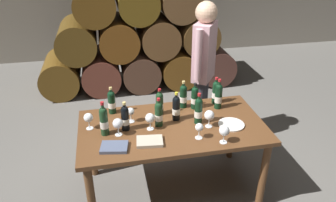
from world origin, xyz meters
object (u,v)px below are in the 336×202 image
Objects in this scene: wine_bottle_4 at (160,103)px; serving_plate at (231,124)px; wine_bottle_2 at (195,97)px; wine_bottle_7 at (218,96)px; wine_glass_5 at (199,128)px; wine_bottle_8 at (159,114)px; wine_bottle_9 at (216,92)px; wine_glass_0 at (131,112)px; dining_table at (172,134)px; wine_glass_6 at (88,118)px; wine_bottle_0 at (125,118)px; wine_glass_1 at (209,116)px; wine_bottle_1 at (183,96)px; wine_bottle_3 at (198,110)px; wine_bottle_5 at (112,102)px; wine_glass_3 at (224,131)px; tasting_notebook at (114,147)px; wine_glass_4 at (150,118)px; sommelier_presenting at (204,63)px; wine_bottle_6 at (176,108)px; wine_glass_2 at (118,124)px; leather_ledger at (150,141)px.

wine_bottle_4 reaches higher than serving_plate.
wine_bottle_7 reaches higher than wine_bottle_2.
wine_bottle_2 is 0.54m from wine_glass_5.
wine_bottle_8 is (-0.41, -0.25, 0.00)m from wine_bottle_2.
wine_bottle_9 is 1.94× the size of wine_glass_0.
dining_table is 10.81× the size of wine_glass_6.
wine_bottle_0 is 0.75m from wine_glass_1.
wine_bottle_1 is 0.91× the size of wine_bottle_7.
wine_bottle_5 is (-0.77, 0.34, -0.01)m from wine_bottle_3.
wine_bottle_2 is 0.63m from wine_glass_3.
wine_bottle_8 reaches higher than wine_bottle_5.
tasting_notebook is 1.09m from serving_plate.
wine_bottle_3 reaches higher than wine_glass_4.
wine_glass_6 reaches higher than dining_table.
wine_bottle_4 is at bearing 62.51° from wine_glass_4.
wine_bottle_8 reaches higher than wine_glass_6.
sommelier_presenting is at bearing 27.41° from wine_glass_6.
wine_bottle_1 is at bearing 157.91° from wine_bottle_2.
wine_bottle_7 is at bearing 92.41° from serving_plate.
wine_bottle_1 is 0.71m from wine_bottle_5.
wine_glass_3 reaches higher than dining_table.
wine_glass_6 is at bearing 174.62° from wine_bottle_3.
wine_glass_5 is (0.54, -0.39, -0.00)m from wine_glass_0.
wine_bottle_5 is at bearing 139.85° from wine_glass_5.
wine_bottle_2 is at bearing 122.52° from serving_plate.
wine_bottle_4 is (-0.32, 0.23, -0.01)m from wine_bottle_3.
wine_bottle_2 is (0.11, -0.04, -0.00)m from wine_bottle_1.
wine_glass_3 is (0.08, -0.63, -0.01)m from wine_bottle_2.
serving_plate is 0.90m from sommelier_presenting.
wine_glass_4 is (-0.27, -0.12, -0.01)m from wine_bottle_6.
wine_glass_5 is (0.18, -0.25, 0.19)m from dining_table.
wine_glass_5 is 0.98m from wine_glass_6.
wine_bottle_6 reaches higher than wine_glass_1.
wine_bottle_3 reaches higher than wine_glass_6.
serving_plate is (0.74, -0.08, -0.11)m from wine_glass_4.
tasting_notebook is at bearing -145.29° from wine_glass_4.
wine_bottle_7 is (0.27, 0.23, 0.00)m from wine_bottle_3.
wine_glass_3 is at bearing -29.85° from wine_glass_4.
wine_glass_2 is 0.29m from wine_glass_6.
wine_glass_3 is (0.79, -0.37, -0.01)m from wine_bottle_0.
wine_bottle_0 reaches higher than wine_glass_3.
dining_table is 0.39m from wine_glass_1.
serving_plate is at bearing -5.29° from wine_glass_1.
wine_bottle_3 is 1.87× the size of wine_glass_3.
wine_glass_0 is (-0.65, -0.14, -0.02)m from wine_bottle_2.
wine_glass_4 is 1.10× the size of wine_glass_5.
sommelier_presenting reaches higher than wine_bottle_5.
leather_ledger is at bearing -110.10° from wine_bottle_4.
wine_glass_6 is 1.30m from serving_plate.
wine_bottle_1 is 1.02× the size of wine_bottle_8.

